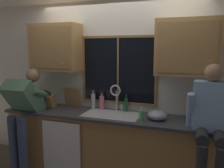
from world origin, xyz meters
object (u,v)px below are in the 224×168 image
mixing_bowl (157,115)px  bottle_tall_clear (126,105)px  person_standing (24,109)px  soap_dispenser (141,115)px  knife_block (50,101)px  bottle_green_glass (102,102)px  bottle_amber_small (93,101)px  cutting_board (72,97)px  person_sitting_on_counter (211,116)px

mixing_bowl → bottle_tall_clear: (-0.49, 0.23, 0.05)m
person_standing → soap_dispenser: person_standing is taller
knife_block → bottle_green_glass: knife_block is taller
bottle_amber_small → cutting_board: bearing=176.5°
person_standing → cutting_board: person_standing is taller
cutting_board → bottle_amber_small: bearing=-3.5°
bottle_tall_clear → bottle_amber_small: bottle_amber_small is taller
person_standing → bottle_green_glass: bearing=26.7°
bottle_tall_clear → bottle_green_glass: bearing=179.6°
soap_dispenser → bottle_amber_small: bearing=159.1°
knife_block → cutting_board: size_ratio=1.04×
knife_block → bottle_tall_clear: (1.17, 0.21, -0.00)m
mixing_bowl → soap_dispenser: bearing=-151.0°
person_standing → bottle_tall_clear: 1.52m
bottle_green_glass → person_standing: bearing=-153.3°
cutting_board → bottle_green_glass: (0.51, 0.00, -0.04)m
mixing_bowl → cutting_board: bearing=170.5°
person_sitting_on_counter → mixing_bowl: person_sitting_on_counter is taller
bottle_amber_small → soap_dispenser: bearing=-20.9°
bottle_green_glass → soap_dispenser: bearing=-26.2°
soap_dispenser → mixing_bowl: bearing=29.0°
person_standing → soap_dispenser: bearing=6.0°
person_standing → bottle_amber_small: (0.90, 0.50, 0.09)m
cutting_board → mixing_bowl: bearing=-9.5°
bottle_green_glass → bottle_tall_clear: (0.39, -0.00, -0.00)m
person_sitting_on_counter → bottle_amber_small: 1.72m
knife_block → bottle_amber_small: same height
knife_block → soap_dispenser: size_ratio=1.72×
soap_dispenser → bottle_amber_small: size_ratio=0.62×
knife_block → mixing_bowl: size_ratio=1.26×
soap_dispenser → bottle_green_glass: 0.77m
bottle_tall_clear → bottle_amber_small: size_ratio=0.85×
bottle_tall_clear → person_sitting_on_counter: bearing=-23.4°
soap_dispenser → bottle_green_glass: size_ratio=0.71×
bottle_green_glass → bottle_amber_small: size_ratio=0.87×
bottle_green_glass → bottle_amber_small: bearing=-169.3°
soap_dispenser → person_standing: bearing=-174.0°
bottle_green_glass → bottle_tall_clear: bottle_green_glass is taller
soap_dispenser → bottle_tall_clear: size_ratio=0.72×
cutting_board → bottle_tall_clear: bearing=-0.0°
mixing_bowl → bottle_tall_clear: bottle_tall_clear is taller
person_sitting_on_counter → knife_block: bearing=173.2°
knife_block → bottle_amber_small: size_ratio=1.06×
soap_dispenser → bottle_tall_clear: bottle_tall_clear is taller
mixing_bowl → bottle_green_glass: (-0.88, 0.24, 0.05)m
person_standing → knife_block: (0.25, 0.31, 0.08)m
person_standing → mixing_bowl: bearing=8.5°
person_standing → person_sitting_on_counter: person_sitting_on_counter is taller
mixing_bowl → bottle_amber_small: (-1.02, 0.21, 0.07)m
cutting_board → person_standing: bearing=-135.4°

